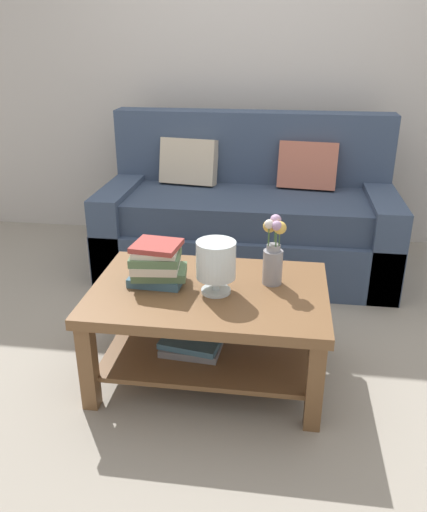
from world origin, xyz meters
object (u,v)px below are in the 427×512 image
couch (248,218)px  book_stack_main (157,264)px  coffee_table (208,314)px  glass_hurricane_vase (216,262)px  flower_pitcher (273,253)px

couch → book_stack_main: (-0.33, -1.32, 0.21)m
coffee_table → glass_hurricane_vase: bearing=-35.5°
book_stack_main → flower_pitcher: 0.54m
coffee_table → book_stack_main: size_ratio=3.91×
couch → coffee_table: couch is taller
book_stack_main → glass_hurricane_vase: (0.29, -0.05, 0.05)m
glass_hurricane_vase → book_stack_main: bearing=170.1°
couch → glass_hurricane_vase: (-0.04, -1.37, 0.26)m
coffee_table → book_stack_main: bearing=175.3°
couch → coffee_table: bearing=-93.5°
couch → coffee_table: (-0.08, -1.34, -0.03)m
coffee_table → flower_pitcher: bearing=19.3°
couch → book_stack_main: size_ratio=7.07×
coffee_table → glass_hurricane_vase: (0.04, -0.03, 0.29)m
coffee_table → flower_pitcher: size_ratio=3.32×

